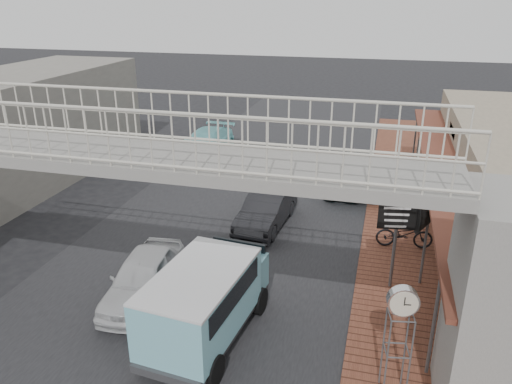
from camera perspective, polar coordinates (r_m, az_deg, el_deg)
The scene contains 14 objects.
ground at distance 16.32m, azimuth -6.86°, elevation -9.07°, with size 120.00×120.00×0.00m, color black.
road_strip at distance 16.32m, azimuth -6.87°, elevation -9.05°, with size 10.00×60.00×0.01m, color black.
sidewalk at distance 18.00m, azimuth 16.66°, elevation -6.61°, with size 3.00×40.00×0.10m, color brown.
footbridge at distance 11.67m, azimuth -14.73°, elevation -5.12°, with size 16.40×2.40×6.34m.
building_far_left at distance 25.76m, azimuth -25.50°, elevation 6.53°, with size 5.00×14.00×5.00m, color gray.
white_hatchback at distance 14.99m, azimuth -12.70°, elevation -9.47°, with size 1.61×4.00×1.36m, color silver.
dark_sedan at distance 18.98m, azimuth 1.17°, elevation -2.08°, with size 1.40×4.02×1.32m, color black.
angkot_curb at distance 23.35m, azimuth 11.04°, elevation 2.33°, with size 2.44×5.29×1.47m, color #68B3B4.
angkot_far at distance 27.50m, azimuth -5.83°, elevation 5.53°, with size 2.02×4.96×1.44m, color #76C9CD.
angkot_van at distance 12.73m, azimuth -5.86°, elevation -11.65°, with size 2.35×4.43×2.09m.
motorcycle_near at distance 18.02m, azimuth 16.60°, elevation -4.59°, with size 0.67×1.92×1.01m, color black.
motorcycle_far at distance 22.75m, azimuth 15.26°, elevation 1.16°, with size 0.50×1.78×1.07m, color black.
street_clock at distance 10.94m, azimuth 16.38°, elevation -12.42°, with size 0.68×0.60×2.68m.
arrow_sign at distance 14.92m, azimuth 18.56°, elevation -2.80°, with size 1.70×1.11×2.85m.
Camera 1 is at (5.44, -12.97, 8.28)m, focal length 35.00 mm.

